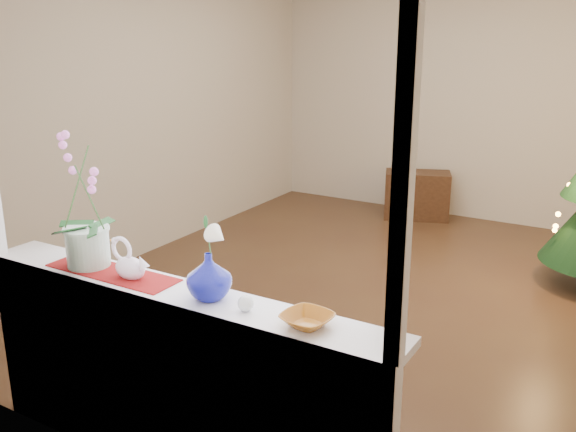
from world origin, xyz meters
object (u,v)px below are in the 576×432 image
Objects in this scene: swan at (129,260)px; blue_vase at (209,273)px; side_table at (417,195)px; orchid_pot at (83,202)px; paperweight at (246,303)px; amber_dish at (307,321)px.

swan is 0.93× the size of blue_vase.
blue_vase is 4.66m from side_table.
side_table is at bearing 89.16° from orchid_pot.
orchid_pot is at bearing 179.72° from blue_vase.
paperweight is (0.21, -0.03, -0.08)m from blue_vase.
orchid_pot is 0.37m from swan.
orchid_pot is at bearing 179.17° from amber_dish.
side_table is at bearing 104.24° from amber_dish.
swan is at bearing 178.42° from paperweight.
blue_vase is 0.50m from amber_dish.
blue_vase is at bearing 172.59° from paperweight.
orchid_pot is 9.59× the size of paperweight.
amber_dish is 0.24× the size of side_table.
blue_vase is (0.45, 0.01, 0.02)m from swan.
orchid_pot reaches higher than blue_vase.
orchid_pot is 2.78× the size of blue_vase.
amber_dish is 4.75m from side_table.
orchid_pot is at bearing -161.92° from swan.
paperweight is at bearing -100.51° from side_table.
blue_vase is 1.40× the size of amber_dish.
paperweight is (0.66, -0.02, -0.06)m from swan.
blue_vase is 0.34× the size of side_table.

